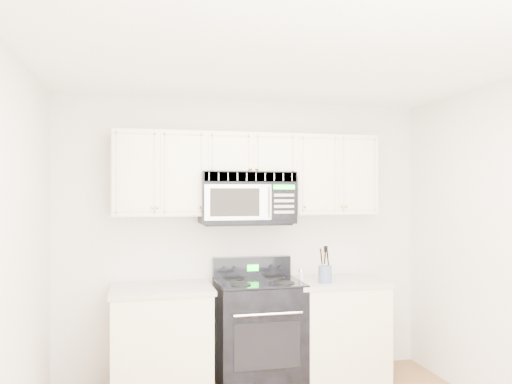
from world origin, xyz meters
name	(u,v)px	position (x,y,z in m)	size (l,w,h in m)	color
room	(304,262)	(0.00, 0.00, 1.30)	(3.51, 3.51, 2.61)	olive
base_cabinet_left	(162,344)	(-0.80, 1.44, 0.43)	(0.86, 0.65, 0.92)	beige
base_cabinet_right	(336,332)	(0.80, 1.44, 0.43)	(0.86, 0.65, 0.92)	beige
range	(259,331)	(0.06, 1.44, 0.48)	(0.75, 0.68, 1.12)	black
upper_cabinets	(249,170)	(0.00, 1.58, 1.93)	(2.44, 0.37, 0.75)	beige
microwave	(246,197)	(-0.04, 1.53, 1.68)	(0.84, 0.47, 0.47)	black
utensil_crock	(325,273)	(0.63, 1.29, 1.00)	(0.12, 0.12, 0.32)	slate
shaker_salt	(301,275)	(0.45, 1.42, 0.97)	(0.05, 0.05, 0.11)	silver
shaker_pepper	(302,275)	(0.46, 1.44, 0.97)	(0.05, 0.05, 0.11)	silver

